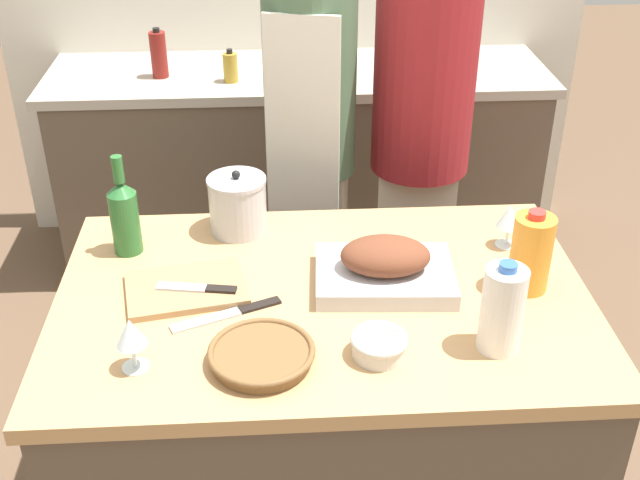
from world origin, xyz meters
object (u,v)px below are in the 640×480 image
(stock_pot, at_px, (238,204))
(knife_paring, at_px, (200,288))
(cutting_board, at_px, (186,289))
(condiment_bottle_tall, at_px, (440,43))
(person_cook_aproned, at_px, (310,134))
(milk_jug, at_px, (502,309))
(knife_chef, at_px, (231,313))
(juice_jug, at_px, (531,253))
(condiment_bottle_short, at_px, (230,67))
(wine_bottle_green, at_px, (124,215))
(wine_glass_right, at_px, (510,218))
(mixing_bowl, at_px, (379,344))
(wine_glass_left, at_px, (131,334))
(roasting_pan, at_px, (385,267))
(person_cook_guest, at_px, (421,135))
(condiment_bottle_extra, at_px, (159,54))
(wicker_basket, at_px, (262,355))

(stock_pot, relative_size, knife_paring, 0.92)
(cutting_board, bearing_deg, condiment_bottle_tall, 60.80)
(cutting_board, distance_m, knife_paring, 0.04)
(knife_paring, bearing_deg, person_cook_aproned, 69.30)
(milk_jug, bearing_deg, knife_chef, 165.14)
(juice_jug, height_order, milk_jug, milk_jug)
(condiment_bottle_tall, bearing_deg, stock_pot, -120.52)
(cutting_board, relative_size, condiment_bottle_tall, 2.33)
(juice_jug, relative_size, milk_jug, 0.97)
(knife_chef, relative_size, condiment_bottle_short, 1.98)
(wine_bottle_green, height_order, wine_glass_right, wine_bottle_green)
(mixing_bowl, bearing_deg, person_cook_aproned, 95.03)
(cutting_board, xyz_separation_m, wine_glass_left, (-0.09, -0.29, 0.08))
(mixing_bowl, height_order, condiment_bottle_short, condiment_bottle_short)
(juice_jug, distance_m, condiment_bottle_short, 1.71)
(wine_glass_right, xyz_separation_m, condiment_bottle_short, (-0.80, 1.31, -0.00))
(milk_jug, height_order, knife_paring, milk_jug)
(condiment_bottle_tall, relative_size, condiment_bottle_short, 1.04)
(wine_bottle_green, distance_m, person_cook_aproned, 0.81)
(roasting_pan, relative_size, knife_chef, 1.35)
(wine_glass_left, bearing_deg, condiment_bottle_short, 85.12)
(milk_jug, relative_size, wine_glass_right, 1.81)
(mixing_bowl, height_order, person_cook_aproned, person_cook_aproned)
(knife_chef, bearing_deg, roasting_pan, 16.16)
(mixing_bowl, bearing_deg, wine_glass_right, 47.79)
(knife_chef, xyz_separation_m, person_cook_guest, (0.62, 0.96, 0.03))
(wine_glass_right, xyz_separation_m, person_cook_aproned, (-0.51, 0.65, -0.02))
(cutting_board, height_order, juice_jug, juice_jug)
(cutting_board, bearing_deg, stock_pot, 67.57)
(roasting_pan, bearing_deg, milk_jug, -50.84)
(wine_bottle_green, xyz_separation_m, condiment_bottle_short, (0.24, 1.27, -0.03))
(wine_glass_left, height_order, wine_glass_right, wine_glass_left)
(person_cook_aproned, bearing_deg, stock_pot, -101.05)
(wine_glass_right, bearing_deg, condiment_bottle_short, 121.37)
(knife_paring, bearing_deg, cutting_board, 152.74)
(wine_glass_left, bearing_deg, wine_glass_right, 26.01)
(juice_jug, bearing_deg, knife_paring, 178.83)
(cutting_board, relative_size, wine_glass_right, 2.64)
(knife_paring, height_order, person_cook_guest, person_cook_guest)
(stock_pot, bearing_deg, juice_jug, -24.74)
(juice_jug, height_order, wine_glass_left, juice_jug)
(condiment_bottle_short, xyz_separation_m, person_cook_aproned, (0.29, -0.66, -0.02))
(milk_jug, height_order, condiment_bottle_extra, condiment_bottle_extra)
(cutting_board, distance_m, condiment_bottle_tall, 2.00)
(milk_jug, relative_size, person_cook_aproned, 0.13)
(cutting_board, distance_m, wine_glass_left, 0.32)
(wicker_basket, xyz_separation_m, person_cook_guest, (0.55, 1.15, 0.02))
(person_cook_aproned, bearing_deg, wine_glass_left, -98.90)
(stock_pot, relative_size, juice_jug, 0.85)
(wine_bottle_green, relative_size, knife_paring, 1.39)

